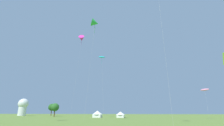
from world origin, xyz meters
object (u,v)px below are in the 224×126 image
Objects in this scene: kite_cyan_parafoil at (102,57)px; tree_distant_left at (55,107)px; kite_magenta_delta at (82,39)px; observatory_dome at (23,106)px; tree_distant_right at (52,107)px; festival_tent_center at (121,114)px; festival_tent_right at (97,114)px; kite_pink_parafoil at (205,90)px; kite_green_delta at (95,23)px.

kite_cyan_parafoil is 39.36m from tree_distant_left.
kite_magenta_delta is 66.88m from observatory_dome.
tree_distant_right is (-29.68, 31.69, -29.12)m from kite_magenta_delta.
festival_tent_right is at bearing 180.00° from festival_tent_center.
kite_magenta_delta is 4.94× the size of tree_distant_right.
tree_distant_right is (-40.94, 37.92, -17.07)m from kite_cyan_parafoil.
tree_distant_left is (-64.79, 15.03, -5.13)m from kite_pink_parafoil.
festival_tent_center is (9.81, -0.00, -0.20)m from festival_tent_right.
festival_tent_right is at bearing 169.84° from kite_pink_parafoil.
festival_tent_center is at bearing 78.22° from kite_green_delta.
kite_cyan_parafoil reaches higher than tree_distant_right.
kite_magenta_delta is 9.70× the size of festival_tent_center.
kite_cyan_parafoil is 2.10× the size of observatory_dome.
tree_distant_right is (-36.45, 25.33, 3.59)m from festival_tent_right.
festival_tent_center is 0.34× the size of observatory_dome.
festival_tent_center is 52.88m from tree_distant_right.
kite_green_delta is 8.49× the size of festival_tent_center.
kite_cyan_parafoil is at bearing -35.33° from tree_distant_left.
tree_distant_right is at bearing 124.85° from tree_distant_left.
festival_tent_center is 0.57× the size of tree_distant_left.
observatory_dome is at bearing 147.98° from kite_cyan_parafoil.
festival_tent_right is 63.70m from observatory_dome.
kite_green_delta is 3.11× the size of kite_pink_parafoil.
observatory_dome is 1.48× the size of tree_distant_right.
kite_green_delta is at bearing -56.77° from kite_magenta_delta.
festival_tent_right is 1.15× the size of festival_tent_center.
tree_distant_left is (-17.44, 14.11, -29.72)m from kite_magenta_delta.
tree_distant_right reaches higher than festival_tent_right.
kite_pink_parafoil is at bearing -13.06° from tree_distant_left.
observatory_dome is (-51.04, 32.72, -28.23)m from kite_magenta_delta.
tree_distant_left reaches higher than festival_tent_right.
tree_distant_left is at bearing -28.98° from observatory_dome.
kite_cyan_parafoil is 5.33× the size of festival_tent_right.
kite_magenta_delta is at bearing 178.90° from kite_pink_parafoil.
kite_green_delta is at bearing -38.83° from observatory_dome.
observatory_dome is at bearing 161.13° from kite_pink_parafoil.
kite_green_delta is at bearing -50.11° from tree_distant_right.
festival_tent_right is (6.77, 6.36, -32.71)m from kite_magenta_delta.
kite_green_delta reaches higher than observatory_dome.
kite_green_delta is at bearing -78.70° from festival_tent_right.
tree_distant_right is (-41.25, 49.35, -24.85)m from kite_green_delta.
kite_cyan_parafoil reaches higher than observatory_dome.
kite_cyan_parafoil is 3.11× the size of tree_distant_right.
festival_tent_center is 35.04m from tree_distant_left.
kite_magenta_delta reaches higher than kite_cyan_parafoil.
observatory_dome is at bearing 155.49° from festival_tent_right.
kite_cyan_parafoil is 38.57m from kite_pink_parafoil.
kite_pink_parafoil is 104.05m from observatory_dome.
kite_magenta_delta is at bearing -38.99° from tree_distant_left.
kite_magenta_delta is at bearing 151.05° from kite_cyan_parafoil.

